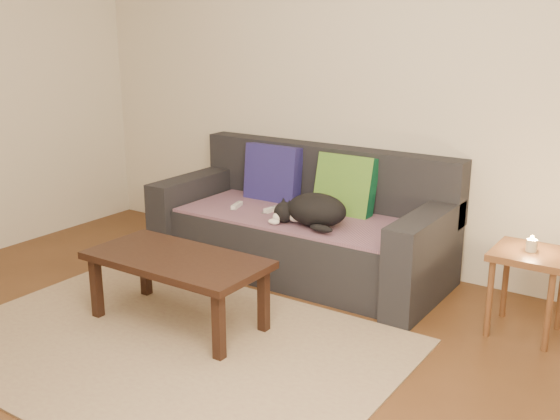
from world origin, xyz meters
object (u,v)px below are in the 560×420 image
Objects in this scene: wii_remote_b at (272,209)px; coffee_table at (177,265)px; side_table at (529,266)px; sofa at (303,229)px; cat at (314,210)px; wii_remote_a at (237,205)px.

coffee_table is (0.06, -1.07, -0.08)m from wii_remote_b.
side_table reaches higher than wii_remote_b.
wii_remote_b is 0.30× the size of side_table.
sofa is 0.41m from cat.
wii_remote_a reaches higher than coffee_table.
wii_remote_a is at bearing 110.86° from wii_remote_b.
sofa is at bearing 83.54° from coffee_table.
sofa is 0.52m from wii_remote_a.
wii_remote_a is 1.00× the size of wii_remote_b.
coffee_table is (-0.13, -1.18, 0.07)m from sofa.
sofa is at bearing 174.87° from side_table.
wii_remote_a is at bearing -179.24° from side_table.
side_table is (1.37, 0.10, -0.13)m from cat.
wii_remote_a and wii_remote_b have the same top height.
coffee_table is (0.33, -1.01, -0.08)m from wii_remote_a.
cat is (0.23, -0.24, 0.24)m from sofa.
wii_remote_a is 0.14× the size of coffee_table.
sofa is at bearing 150.95° from cat.
wii_remote_b is 0.14× the size of coffee_table.
sofa is 4.19× the size of side_table.
wii_remote_b is at bearing 178.93° from side_table.
wii_remote_a is 2.06m from side_table.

